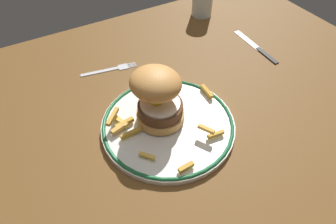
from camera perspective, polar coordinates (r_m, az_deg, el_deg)
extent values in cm
cube|color=brown|center=(67.40, 0.94, -0.71)|extent=(123.15, 89.47, 4.00)
cylinder|color=white|center=(62.07, 0.00, -2.53)|extent=(28.08, 28.08, 1.20)
torus|color=#196033|center=(61.62, 0.00, -2.17)|extent=(27.68, 27.68, 0.80)
cylinder|color=#D5944B|center=(61.49, -1.47, -0.52)|extent=(10.07, 10.07, 1.80)
cylinder|color=brown|center=(60.03, -1.50, 0.78)|extent=(9.30, 9.30, 2.22)
cylinder|color=white|center=(59.06, -1.53, 1.70)|extent=(8.15, 8.15, 0.50)
ellipsoid|color=yellow|center=(58.70, -2.21, 2.25)|extent=(2.60, 2.60, 1.40)
ellipsoid|color=#D48F47|center=(56.65, -2.41, 5.66)|extent=(12.26, 11.82, 6.60)
cube|color=gold|center=(61.73, -9.42, -1.68)|extent=(2.33, 4.52, 0.94)
cube|color=gold|center=(67.85, 7.59, 4.00)|extent=(1.17, 4.40, 0.87)
cube|color=gold|center=(60.90, -8.31, -2.42)|extent=(4.20, 1.32, 0.86)
cube|color=gold|center=(60.70, -10.72, -0.87)|extent=(4.01, 3.90, 0.79)
cube|color=gold|center=(60.41, -9.45, -3.10)|extent=(3.84, 1.84, 0.94)
cube|color=gold|center=(59.30, -7.17, -4.09)|extent=(4.65, 1.02, 0.80)
cube|color=gold|center=(54.22, 3.52, -10.64)|extent=(3.19, 1.04, 0.87)
cube|color=#E9A84D|center=(66.10, -2.75, 2.99)|extent=(2.13, 3.97, 0.78)
cube|color=gold|center=(59.46, 9.26, -4.30)|extent=(3.70, 1.17, 0.74)
cube|color=gold|center=(58.00, 7.44, -3.30)|extent=(2.40, 3.43, 0.78)
cube|color=gold|center=(65.43, -3.55, 2.41)|extent=(4.64, 2.17, 0.83)
cube|color=#ECB946|center=(55.72, -4.08, -8.52)|extent=(2.56, 2.89, 0.70)
cylinder|color=silver|center=(98.85, 6.73, 20.80)|extent=(6.43, 6.43, 9.81)
cylinder|color=silver|center=(99.57, 6.65, 19.96)|extent=(5.91, 5.91, 6.57)
cube|color=silver|center=(77.70, -13.04, 7.72)|extent=(10.01, 2.82, 0.36)
cube|color=silver|center=(78.16, -8.71, 8.73)|extent=(2.76, 2.60, 0.32)
cube|color=silver|center=(79.04, -7.27, 9.40)|extent=(2.41, 0.70, 0.28)
cube|color=silver|center=(78.64, -7.18, 9.19)|extent=(2.41, 0.70, 0.28)
cube|color=silver|center=(78.25, -7.09, 8.99)|extent=(2.41, 0.70, 0.28)
cube|color=silver|center=(77.86, -7.00, 8.77)|extent=(2.41, 0.70, 0.28)
cube|color=black|center=(85.48, 18.71, 10.44)|extent=(1.61, 8.05, 0.70)
cube|color=silver|center=(90.45, 15.24, 13.39)|extent=(2.36, 11.08, 0.24)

